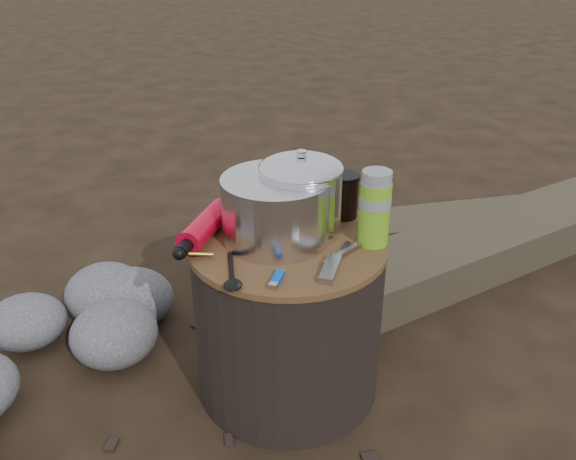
# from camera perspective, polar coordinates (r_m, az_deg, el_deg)

# --- Properties ---
(ground) EXTENTS (60.00, 60.00, 0.00)m
(ground) POSITION_cam_1_polar(r_m,az_deg,el_deg) (1.73, -0.00, -14.28)
(ground) COLOR black
(ground) RESTS_ON ground
(stump) EXTENTS (0.49, 0.49, 0.45)m
(stump) POSITION_cam_1_polar(r_m,az_deg,el_deg) (1.59, -0.00, -8.24)
(stump) COLOR black
(stump) RESTS_ON ground
(rock_ring) EXTENTS (0.45, 0.99, 0.20)m
(rock_ring) POSITION_cam_1_polar(r_m,az_deg,el_deg) (1.71, -22.46, -13.00)
(rock_ring) COLOR #56565B
(rock_ring) RESTS_ON ground
(log_main) EXTENTS (1.53, 1.28, 0.14)m
(log_main) POSITION_cam_1_polar(r_m,az_deg,el_deg) (2.26, 16.05, -2.24)
(log_main) COLOR #3C3426
(log_main) RESTS_ON ground
(log_small) EXTENTS (1.20, 0.59, 0.10)m
(log_small) POSITION_cam_1_polar(r_m,az_deg,el_deg) (2.53, 15.11, 0.52)
(log_small) COLOR #3C3426
(log_small) RESTS_ON ground
(foil_windscreen) EXTENTS (0.26, 0.26, 0.16)m
(foil_windscreen) POSITION_cam_1_polar(r_m,az_deg,el_deg) (1.45, -1.13, 1.99)
(foil_windscreen) COLOR silver
(foil_windscreen) RESTS_ON stump
(camping_pot) EXTENTS (0.20, 0.20, 0.20)m
(camping_pot) POSITION_cam_1_polar(r_m,az_deg,el_deg) (1.48, 1.24, 3.38)
(camping_pot) COLOR silver
(camping_pot) RESTS_ON stump
(fuel_bottle) EXTENTS (0.11, 0.26, 0.06)m
(fuel_bottle) POSITION_cam_1_polar(r_m,az_deg,el_deg) (1.49, -7.92, 0.34)
(fuel_bottle) COLOR red
(fuel_bottle) RESTS_ON stump
(thermos) EXTENTS (0.07, 0.07, 0.18)m
(thermos) POSITION_cam_1_polar(r_m,az_deg,el_deg) (1.44, 8.24, 2.04)
(thermos) COLOR #6EAF1F
(thermos) RESTS_ON stump
(travel_mug) EXTENTS (0.08, 0.08, 0.12)m
(travel_mug) POSITION_cam_1_polar(r_m,az_deg,el_deg) (1.58, 5.30, 3.25)
(travel_mug) COLOR black
(travel_mug) RESTS_ON stump
(stuff_sack) EXTENTS (0.15, 0.12, 0.10)m
(stuff_sack) POSITION_cam_1_polar(r_m,az_deg,el_deg) (1.62, -3.07, 3.56)
(stuff_sack) COLOR yellow
(stuff_sack) RESTS_ON stump
(food_pouch) EXTENTS (0.12, 0.07, 0.15)m
(food_pouch) POSITION_cam_1_polar(r_m,az_deg,el_deg) (1.60, 0.45, 4.42)
(food_pouch) COLOR #101447
(food_pouch) RESTS_ON stump
(lighter) EXTENTS (0.03, 0.07, 0.01)m
(lighter) POSITION_cam_1_polar(r_m,az_deg,el_deg) (1.32, -1.00, -4.52)
(lighter) COLOR #0041BC
(lighter) RESTS_ON stump
(multitool) EXTENTS (0.05, 0.12, 0.02)m
(multitool) POSITION_cam_1_polar(r_m,az_deg,el_deg) (1.35, 4.05, -3.69)
(multitool) COLOR #ABABB0
(multitool) RESTS_ON stump
(pot_grabber) EXTENTS (0.10, 0.14, 0.01)m
(pot_grabber) POSITION_cam_1_polar(r_m,az_deg,el_deg) (1.41, 4.82, -2.32)
(pot_grabber) COLOR #ABABB0
(pot_grabber) RESTS_ON stump
(spork) EXTENTS (0.07, 0.16, 0.01)m
(spork) POSITION_cam_1_polar(r_m,az_deg,el_deg) (1.36, -5.40, -3.58)
(spork) COLOR black
(spork) RESTS_ON stump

